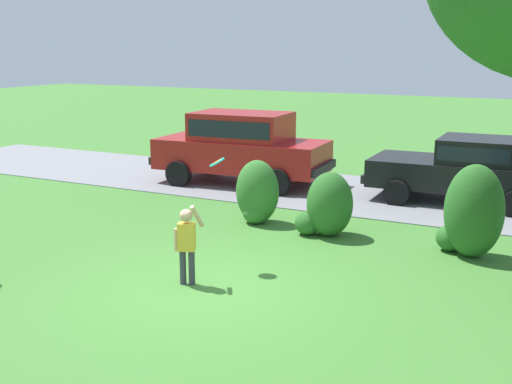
{
  "coord_description": "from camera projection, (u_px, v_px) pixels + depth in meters",
  "views": [
    {
      "loc": [
        5.11,
        -8.21,
        3.68
      ],
      "look_at": [
        -0.18,
        2.06,
        1.1
      ],
      "focal_mm": 46.67,
      "sensor_mm": 36.0,
      "label": 1
    }
  ],
  "objects": [
    {
      "name": "shrub_centre_left",
      "position": [
        327.0,
        206.0,
        12.93
      ],
      "size": [
        1.11,
        0.91,
        1.27
      ],
      "color": "#286023",
      "rests_on": "ground"
    },
    {
      "name": "driveway_strip",
      "position": [
        359.0,
        194.0,
        16.59
      ],
      "size": [
        28.0,
        4.4,
        0.02
      ],
      "primitive_type": "cube",
      "color": "slate",
      "rests_on": "ground"
    },
    {
      "name": "child_thrower",
      "position": [
        187.0,
        240.0,
        10.27
      ],
      "size": [
        0.39,
        0.37,
        1.29
      ],
      "color": "#383842",
      "rests_on": "ground"
    },
    {
      "name": "frisbee",
      "position": [
        217.0,
        162.0,
        10.92
      ],
      "size": [
        0.28,
        0.28,
        0.2
      ],
      "color": "#1EB7B2"
    },
    {
      "name": "parked_sedan",
      "position": [
        467.0,
        168.0,
        15.55
      ],
      "size": [
        4.45,
        2.2,
        1.56
      ],
      "color": "black",
      "rests_on": "ground"
    },
    {
      "name": "shrub_near_tree",
      "position": [
        257.0,
        194.0,
        13.87
      ],
      "size": [
        0.93,
        0.78,
        1.33
      ],
      "color": "#33702B",
      "rests_on": "ground"
    },
    {
      "name": "ground_plane",
      "position": [
        205.0,
        289.0,
        10.21
      ],
      "size": [
        80.0,
        80.0,
        0.0
      ],
      "primitive_type": "plane",
      "color": "#3D752D"
    },
    {
      "name": "shrub_centre",
      "position": [
        472.0,
        214.0,
        11.61
      ],
      "size": [
        1.18,
        0.92,
        1.66
      ],
      "color": "#286023",
      "rests_on": "ground"
    },
    {
      "name": "parked_suv",
      "position": [
        241.0,
        144.0,
        17.61
      ],
      "size": [
        4.81,
        2.33,
        1.92
      ],
      "color": "maroon",
      "rests_on": "ground"
    }
  ]
}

